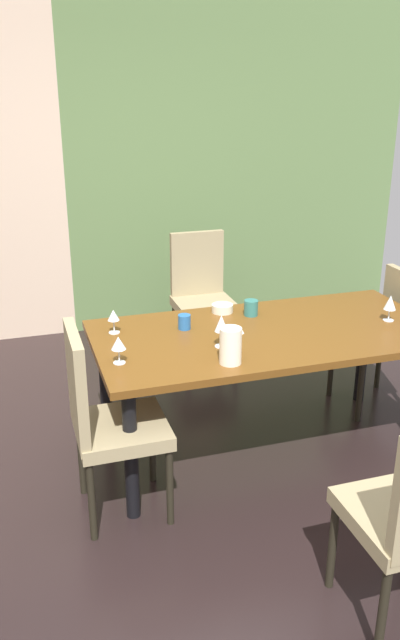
{
  "coord_description": "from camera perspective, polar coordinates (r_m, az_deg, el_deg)",
  "views": [
    {
      "loc": [
        -0.69,
        -2.55,
        2.06
      ],
      "look_at": [
        0.26,
        0.47,
        0.85
      ],
      "focal_mm": 35.0,
      "sensor_mm": 36.0,
      "label": 1
    }
  ],
  "objects": [
    {
      "name": "wine_glass_west",
      "position": [
        3.24,
        1.96,
        -0.4
      ],
      "size": [
        0.07,
        0.07,
        0.18
      ],
      "color": "silver",
      "rests_on": "dining_table"
    },
    {
      "name": "cup_near_shelf",
      "position": [
        3.72,
        4.69,
        1.11
      ],
      "size": [
        0.08,
        0.08,
        0.09
      ],
      "primitive_type": "cylinder",
      "color": "#2D6C66",
      "rests_on": "dining_table"
    },
    {
      "name": "chair_right_far",
      "position": [
        4.29,
        16.53,
        -0.94
      ],
      "size": [
        0.44,
        0.44,
        0.92
      ],
      "rotation": [
        0.0,
        0.0,
        1.57
      ],
      "color": "#988862",
      "rests_on": "ground_plane"
    },
    {
      "name": "cup_south",
      "position": [
        3.5,
        -1.44,
        -0.18
      ],
      "size": [
        0.07,
        0.07,
        0.08
      ],
      "primitive_type": "cylinder",
      "color": "#255D9F",
      "rests_on": "dining_table"
    },
    {
      "name": "garden_window_panel",
      "position": [
        5.66,
        3.67,
        14.66
      ],
      "size": [
        3.06,
        0.1,
        2.89
      ],
      "primitive_type": "cube",
      "color": "#5B7745",
      "rests_on": "ground_plane"
    },
    {
      "name": "wine_glass_east",
      "position": [
        3.08,
        -7.47,
        -2.18
      ],
      "size": [
        0.07,
        0.07,
        0.14
      ],
      "color": "silver",
      "rests_on": "dining_table"
    },
    {
      "name": "wine_glass_left",
      "position": [
        3.46,
        -7.92,
        0.35
      ],
      "size": [
        0.07,
        0.07,
        0.14
      ],
      "color": "silver",
      "rests_on": "dining_table"
    },
    {
      "name": "dining_table",
      "position": [
        3.53,
        6.2,
        -2.22
      ],
      "size": [
        1.94,
        0.96,
        0.76
      ],
      "color": "brown",
      "rests_on": "ground_plane"
    },
    {
      "name": "wine_glass_front",
      "position": [
        3.77,
        17.0,
        1.49
      ],
      "size": [
        0.07,
        0.07,
        0.15
      ],
      "color": "silver",
      "rests_on": "dining_table"
    },
    {
      "name": "serving_bowl_rear",
      "position": [
        3.77,
        2.06,
        1.09
      ],
      "size": [
        0.13,
        0.13,
        0.05
      ],
      "primitive_type": "cylinder",
      "color": "beige",
      "rests_on": "dining_table"
    },
    {
      "name": "chair_head_far",
      "position": [
        4.8,
        0.14,
        2.62
      ],
      "size": [
        0.44,
        0.45,
        1.0
      ],
      "rotation": [
        0.0,
        0.0,
        3.14
      ],
      "color": "#988862",
      "rests_on": "ground_plane"
    },
    {
      "name": "chair_left_near",
      "position": [
        3.08,
        -8.77,
        -8.61
      ],
      "size": [
        0.45,
        0.44,
        1.0
      ],
      "rotation": [
        0.0,
        0.0,
        -1.57
      ],
      "color": "#988862",
      "rests_on": "ground_plane"
    },
    {
      "name": "pitcher_right",
      "position": [
        3.06,
        2.83,
        -2.34
      ],
      "size": [
        0.12,
        0.11,
        0.19
      ],
      "color": "white",
      "rests_on": "dining_table"
    },
    {
      "name": "ground_plane",
      "position": [
        3.36,
        -1.88,
        -17.15
      ],
      "size": [
        5.71,
        5.51,
        0.02
      ],
      "primitive_type": "cube",
      "color": "black"
    }
  ]
}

